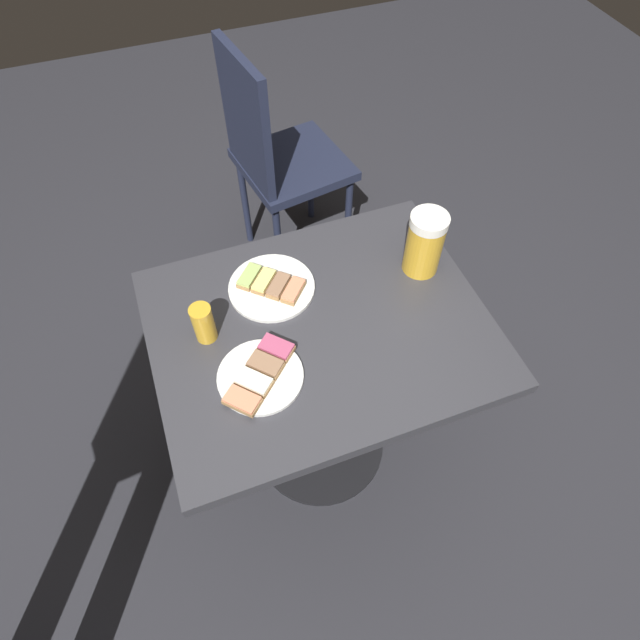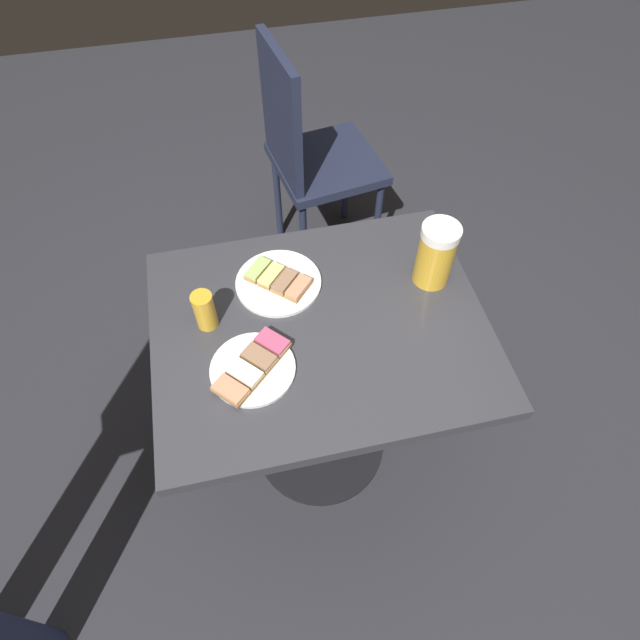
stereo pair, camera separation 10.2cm
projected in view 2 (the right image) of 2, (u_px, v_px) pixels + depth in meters
ground_plane at (320, 443)px, 1.87m from camera, size 6.00×6.00×0.00m
cafe_table at (320, 360)px, 1.42m from camera, size 0.81×0.65×0.72m
plate_near at (278, 281)px, 1.36m from camera, size 0.22×0.22×0.03m
plate_far at (253, 368)px, 1.20m from camera, size 0.20×0.20×0.03m
beer_mug at (436, 253)px, 1.31m from camera, size 0.12×0.14×0.18m
beer_glass_small at (205, 310)px, 1.25m from camera, size 0.05×0.05×0.10m
cafe_chair at (309, 152)px, 1.97m from camera, size 0.44×0.44×0.94m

